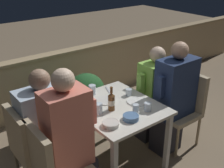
{
  "coord_description": "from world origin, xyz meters",
  "views": [
    {
      "loc": [
        -1.59,
        -1.99,
        2.13
      ],
      "look_at": [
        0.0,
        0.07,
        0.94
      ],
      "focal_mm": 45.0,
      "sensor_mm": 36.0,
      "label": 1
    }
  ],
  "objects": [
    {
      "name": "chair_right_near",
      "position": [
        0.89,
        -0.18,
        0.54
      ],
      "size": [
        0.45,
        0.45,
        0.91
      ],
      "color": "tan",
      "rests_on": "ground_plane"
    },
    {
      "name": "dining_table",
      "position": [
        0.0,
        0.0,
        0.62
      ],
      "size": [
        0.81,
        0.95,
        0.72
      ],
      "color": "silver",
      "rests_on": "ground_plane"
    },
    {
      "name": "glass_cup_3",
      "position": [
        0.18,
        -0.27,
        0.77
      ],
      "size": [
        0.07,
        0.07,
        0.09
      ],
      "color": "silver",
      "rests_on": "dining_table"
    },
    {
      "name": "glass_cup_4",
      "position": [
        -0.05,
        0.37,
        0.78
      ],
      "size": [
        0.08,
        0.08,
        0.11
      ],
      "color": "silver",
      "rests_on": "dining_table"
    },
    {
      "name": "beer_bottle",
      "position": [
        -0.09,
        -0.04,
        0.82
      ],
      "size": [
        0.07,
        0.07,
        0.25
      ],
      "color": "brown",
      "rests_on": "dining_table"
    },
    {
      "name": "glass_cup_1",
      "position": [
        0.26,
        0.1,
        0.76
      ],
      "size": [
        0.07,
        0.07,
        0.08
      ],
      "color": "silver",
      "rests_on": "dining_table"
    },
    {
      "name": "chair_right_far",
      "position": [
        0.9,
        0.14,
        0.54
      ],
      "size": [
        0.45,
        0.45,
        0.91
      ],
      "color": "tan",
      "rests_on": "ground_plane"
    },
    {
      "name": "bowl_0",
      "position": [
        -0.28,
        -0.27,
        0.75
      ],
      "size": [
        0.16,
        0.16,
        0.04
      ],
      "color": "beige",
      "rests_on": "dining_table"
    },
    {
      "name": "person_blue_shirt",
      "position": [
        -0.69,
        0.17,
        0.62
      ],
      "size": [
        0.52,
        0.26,
        1.24
      ],
      "color": "#282833",
      "rests_on": "ground_plane"
    },
    {
      "name": "glass_cup_0",
      "position": [
        0.07,
        -0.22,
        0.76
      ],
      "size": [
        0.06,
        0.06,
        0.08
      ],
      "color": "silver",
      "rests_on": "dining_table"
    },
    {
      "name": "plate_0",
      "position": [
        -0.03,
        0.15,
        0.73
      ],
      "size": [
        0.22,
        0.22,
        0.01
      ],
      "color": "silver",
      "rests_on": "dining_table"
    },
    {
      "name": "chair_left_far",
      "position": [
        -0.9,
        0.17,
        0.54
      ],
      "size": [
        0.45,
        0.45,
        0.91
      ],
      "color": "tan",
      "rests_on": "ground_plane"
    },
    {
      "name": "fork_0",
      "position": [
        0.15,
        0.35,
        0.73
      ],
      "size": [
        0.08,
        0.17,
        0.01
      ],
      "color": "silver",
      "rests_on": "dining_table"
    },
    {
      "name": "person_coral_top",
      "position": [
        -0.65,
        -0.19,
        0.68
      ],
      "size": [
        0.48,
        0.26,
        1.36
      ],
      "color": "#282833",
      "rests_on": "ground_plane"
    },
    {
      "name": "chair_left_near",
      "position": [
        -0.85,
        -0.19,
        0.54
      ],
      "size": [
        0.45,
        0.45,
        0.91
      ],
      "color": "tan",
      "rests_on": "ground_plane"
    },
    {
      "name": "bowl_1",
      "position": [
        -0.06,
        -0.3,
        0.75
      ],
      "size": [
        0.15,
        0.15,
        0.05
      ],
      "color": "#4C709E",
      "rests_on": "dining_table"
    },
    {
      "name": "person_green_blouse",
      "position": [
        0.69,
        0.14,
        0.6
      ],
      "size": [
        0.48,
        0.26,
        1.18
      ],
      "color": "#282833",
      "rests_on": "ground_plane"
    },
    {
      "name": "parapet_wall",
      "position": [
        0.0,
        1.55,
        0.44
      ],
      "size": [
        9.0,
        0.18,
        0.87
      ],
      "color": "tan",
      "rests_on": "ground_plane"
    },
    {
      "name": "plate_1",
      "position": [
        0.23,
        -0.07,
        0.73
      ],
      "size": [
        0.22,
        0.22,
        0.01
      ],
      "color": "white",
      "rests_on": "dining_table"
    },
    {
      "name": "ground_plane",
      "position": [
        0.0,
        0.0,
        0.0
      ],
      "size": [
        16.0,
        16.0,
        0.0
      ],
      "primitive_type": "plane",
      "color": "#847056"
    },
    {
      "name": "person_navy_jumper",
      "position": [
        0.68,
        -0.18,
        0.66
      ],
      "size": [
        0.51,
        0.26,
        1.32
      ],
      "color": "#282833",
      "rests_on": "ground_plane"
    },
    {
      "name": "planter_hedge",
      "position": [
        -0.15,
        0.85,
        0.41
      ],
      "size": [
        1.16,
        0.47,
        0.75
      ],
      "color": "brown",
      "rests_on": "ground_plane"
    },
    {
      "name": "glass_cup_2",
      "position": [
        -0.23,
        -0.02,
        0.78
      ],
      "size": [
        0.08,
        0.08,
        0.11
      ],
      "color": "silver",
      "rests_on": "dining_table"
    },
    {
      "name": "plate_2",
      "position": [
        -0.24,
        0.29,
        0.73
      ],
      "size": [
        0.24,
        0.24,
        0.01
      ],
      "color": "silver",
      "rests_on": "dining_table"
    }
  ]
}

